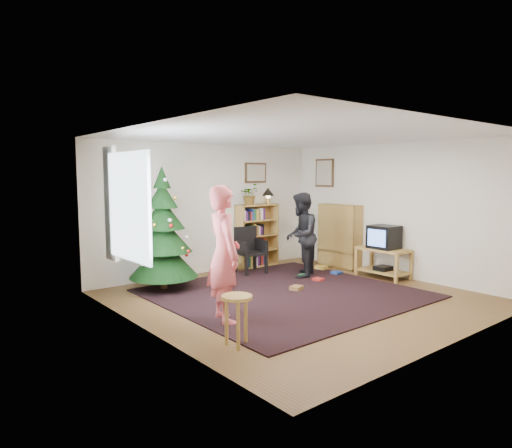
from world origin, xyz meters
TOP-DOWN VIEW (x-y plane):
  - floor at (0.00, 0.00)m, footprint 5.00×5.00m
  - ceiling at (0.00, 0.00)m, footprint 5.00×5.00m
  - wall_back at (0.00, 2.50)m, footprint 5.00×0.02m
  - wall_front at (0.00, -2.50)m, footprint 5.00×0.02m
  - wall_left at (-2.50, 0.00)m, footprint 0.02×5.00m
  - wall_right at (2.50, 0.00)m, footprint 0.02×5.00m
  - rug at (0.00, 0.30)m, footprint 3.80×3.60m
  - window_pane at (-2.47, 0.60)m, footprint 0.04×1.20m
  - curtain at (-2.43, 1.30)m, footprint 0.06×0.35m
  - picture_back at (1.15, 2.48)m, footprint 0.55×0.03m
  - picture_right at (2.48, 1.75)m, footprint 0.03×0.50m
  - christmas_tree at (-1.38, 1.79)m, footprint 1.13×1.13m
  - bookshelf_back at (1.08, 2.34)m, footprint 0.95×0.30m
  - bookshelf_right at (2.34, 1.18)m, footprint 0.30×0.95m
  - tv_stand at (2.22, 0.02)m, footprint 0.52×0.94m
  - crt_tv at (2.22, 0.02)m, footprint 0.45×0.49m
  - armchair at (0.53, 1.94)m, footprint 0.56×0.56m
  - stool at (-1.95, -1.02)m, footprint 0.35×0.35m
  - person_standing at (-1.56, -0.22)m, footprint 0.58×0.74m
  - person_by_chair at (1.04, 1.01)m, footprint 0.98×0.93m
  - potted_plant at (0.88, 2.34)m, footprint 0.46×0.43m
  - table_lamp at (1.38, 2.34)m, footprint 0.26×0.26m
  - floor_clutter at (1.20, 0.77)m, footprint 1.75×1.09m

SIDE VIEW (x-z plane):
  - floor at x=0.00m, z-range 0.00..0.00m
  - rug at x=0.00m, z-range 0.00..0.02m
  - floor_clutter at x=1.20m, z-range 0.00..0.08m
  - tv_stand at x=2.22m, z-range 0.05..0.60m
  - stool at x=-1.95m, z-range 0.16..0.74m
  - armchair at x=0.53m, z-range 0.03..0.93m
  - bookshelf_back at x=1.08m, z-range 0.01..1.31m
  - bookshelf_right at x=2.34m, z-range 0.01..1.31m
  - crt_tv at x=2.22m, z-range 0.55..0.98m
  - person_by_chair at x=1.04m, z-range 0.00..1.58m
  - christmas_tree at x=-1.38m, z-range -0.17..1.88m
  - person_standing at x=-1.56m, z-range 0.00..1.78m
  - wall_back at x=0.00m, z-range 0.00..2.50m
  - wall_front at x=0.00m, z-range 0.00..2.50m
  - wall_left at x=-2.50m, z-range 0.00..2.50m
  - wall_right at x=2.50m, z-range 0.00..2.50m
  - window_pane at x=-2.47m, z-range 0.80..2.20m
  - curtain at x=-2.43m, z-range 0.70..2.30m
  - potted_plant at x=0.88m, z-range 1.30..1.73m
  - table_lamp at x=1.38m, z-range 1.36..1.70m
  - picture_back at x=1.15m, z-range 1.74..2.16m
  - picture_right at x=2.48m, z-range 1.65..2.25m
  - ceiling at x=0.00m, z-range 2.50..2.50m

